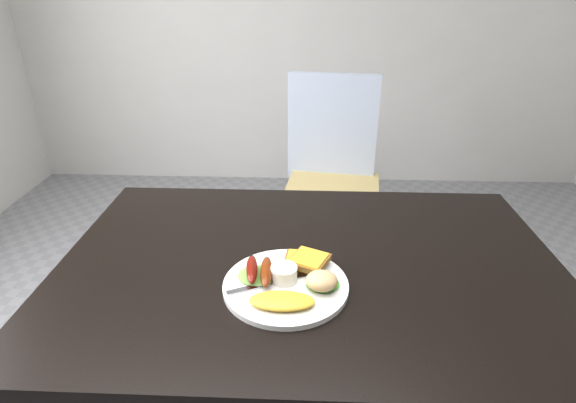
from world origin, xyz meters
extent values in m
cube|color=black|center=(0.00, 0.00, 0.73)|extent=(1.20, 0.80, 0.04)
cube|color=tan|center=(0.11, 1.03, 0.45)|extent=(0.49, 0.49, 0.05)
imported|color=navy|center=(0.17, 0.71, 0.73)|extent=(0.61, 0.50, 1.46)
cylinder|color=white|center=(-0.05, -0.11, 0.76)|extent=(0.27, 0.27, 0.01)
ellipsoid|color=#669F38|center=(-0.12, -0.09, 0.77)|extent=(0.09, 0.08, 0.01)
ellipsoid|color=#448A23|center=(0.03, -0.11, 0.77)|extent=(0.08, 0.08, 0.01)
ellipsoid|color=orange|center=(-0.06, -0.18, 0.77)|extent=(0.14, 0.06, 0.02)
ellipsoid|color=#661707|center=(-0.13, -0.09, 0.78)|extent=(0.04, 0.11, 0.03)
ellipsoid|color=brown|center=(-0.10, -0.09, 0.78)|extent=(0.03, 0.11, 0.03)
cylinder|color=white|center=(-0.06, -0.10, 0.78)|extent=(0.07, 0.07, 0.03)
cube|color=brown|center=(-0.02, -0.03, 0.77)|extent=(0.09, 0.09, 0.01)
cube|color=olive|center=(0.00, -0.05, 0.78)|extent=(0.11, 0.11, 0.01)
ellipsoid|color=beige|center=(0.02, -0.13, 0.79)|extent=(0.07, 0.07, 0.04)
cube|color=#ADAFB7|center=(-0.09, -0.12, 0.76)|extent=(0.17, 0.09, 0.00)
camera|label=1|loc=(-0.01, -0.90, 1.36)|focal=28.00mm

